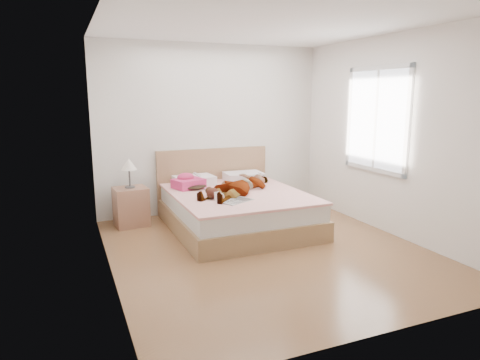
{
  "coord_description": "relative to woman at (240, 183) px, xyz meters",
  "views": [
    {
      "loc": [
        -2.17,
        -4.37,
        1.83
      ],
      "look_at": [
        0.0,
        0.85,
        0.7
      ],
      "focal_mm": 32.0,
      "sensor_mm": 36.0,
      "label": 1
    }
  ],
  "objects": [
    {
      "name": "coffee_mug",
      "position": [
        -0.47,
        -0.4,
        -0.06
      ],
      "size": [
        0.14,
        0.12,
        0.1
      ],
      "color": "white",
      "rests_on": "bed"
    },
    {
      "name": "magazine",
      "position": [
        -0.28,
        -0.52,
        -0.1
      ],
      "size": [
        0.49,
        0.43,
        0.02
      ],
      "color": "white",
      "rests_on": "bed"
    },
    {
      "name": "hair",
      "position": [
        -0.57,
        0.45,
        -0.07
      ],
      "size": [
        0.48,
        0.56,
        0.07
      ],
      "primitive_type": "ellipsoid",
      "rotation": [
        0.0,
        0.0,
        0.16
      ],
      "color": "black",
      "rests_on": "bed"
    },
    {
      "name": "plush_toy",
      "position": [
        -0.5,
        -0.27,
        -0.03
      ],
      "size": [
        0.19,
        0.27,
        0.14
      ],
      "color": "black",
      "rests_on": "bed"
    },
    {
      "name": "ground",
      "position": [
        -0.07,
        -1.02,
        -0.62
      ],
      "size": [
        4.0,
        4.0,
        0.0
      ],
      "primitive_type": "plane",
      "color": "#4C2F17",
      "rests_on": "ground"
    },
    {
      "name": "nightstand",
      "position": [
        -1.41,
        0.62,
        -0.3
      ],
      "size": [
        0.48,
        0.43,
        0.96
      ],
      "color": "brown",
      "rests_on": "ground"
    },
    {
      "name": "room_shell",
      "position": [
        1.71,
        -0.72,
        0.88
      ],
      "size": [
        4.0,
        4.0,
        4.0
      ],
      "color": "white",
      "rests_on": "ground"
    },
    {
      "name": "bed",
      "position": [
        -0.07,
        0.02,
        -0.34
      ],
      "size": [
        1.8,
        2.08,
        1.0
      ],
      "color": "brown",
      "rests_on": "ground"
    },
    {
      "name": "phone",
      "position": [
        -0.5,
        0.4,
        0.09
      ],
      "size": [
        0.1,
        0.11,
        0.06
      ],
      "primitive_type": "cube",
      "rotation": [
        0.44,
        0.0,
        0.69
      ],
      "color": "silver",
      "rests_on": "bed"
    },
    {
      "name": "woman",
      "position": [
        0.0,
        0.0,
        0.0
      ],
      "size": [
        1.61,
        1.47,
        0.22
      ],
      "primitive_type": "imported",
      "rotation": [
        0.0,
        0.0,
        -0.88
      ],
      "color": "white",
      "rests_on": "bed"
    },
    {
      "name": "towel",
      "position": [
        -0.62,
        0.46,
        -0.02
      ],
      "size": [
        0.49,
        0.43,
        0.22
      ],
      "color": "#E53E6C",
      "rests_on": "bed"
    }
  ]
}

